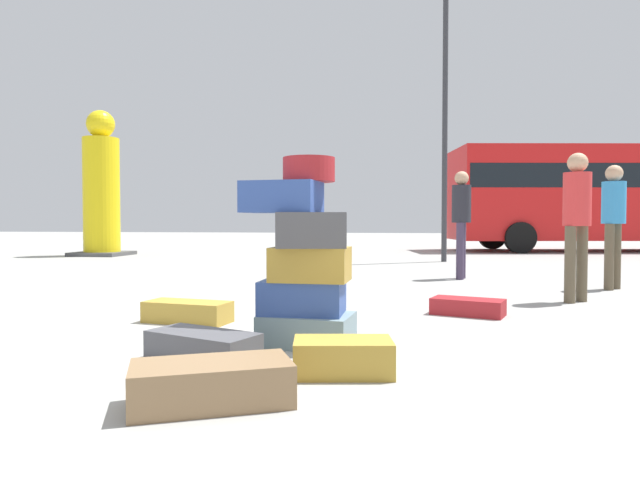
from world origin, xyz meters
The scene contains 13 objects.
ground_plane centered at (0.00, 0.00, 0.00)m, with size 80.00×80.00×0.00m, color #9E9E99.
suitcase_tower centered at (0.47, -0.10, 0.61)m, with size 0.83×0.56×1.38m.
suitcase_tan_white_trunk centered at (0.85, -0.84, 0.10)m, with size 0.59×0.34×0.21m, color #B28C33.
suitcase_charcoal_behind_tower centered at (-0.10, -0.65, 0.09)m, with size 0.74×0.34×0.19m, color #4C4C51.
suitcase_tan_foreground_far centered at (-0.74, 0.62, 0.10)m, with size 0.77×0.33×0.19m, color #B28C33.
suitcase_brown_upright_blue centered at (0.27, -1.48, 0.11)m, with size 0.78×0.39×0.21m, color olive.
suitcase_maroon_left_side centered at (1.80, 1.44, 0.08)m, with size 0.68×0.33×0.16m, color maroon.
person_bearded_onlooker centered at (3.92, 3.83, 1.00)m, with size 0.30×0.30×1.67m.
person_tourist_with_camera centered at (3.09, 2.51, 1.01)m, with size 0.30×0.30×1.68m.
person_passerby_in_red centered at (2.04, 4.90, 1.03)m, with size 0.30×0.33×1.71m.
yellow_dummy_statue centered at (-6.93, 9.56, 1.72)m, with size 1.32×1.32×3.88m.
parked_bus centered at (6.98, 14.16, 1.83)m, with size 9.14×3.96×3.15m.
lamp_post centered at (2.00, 8.70, 4.40)m, with size 0.36×0.36×6.86m.
Camera 1 is at (1.24, -4.07, 0.91)m, focal length 30.92 mm.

